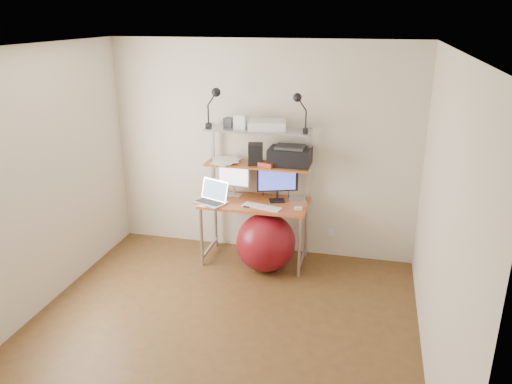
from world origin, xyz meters
TOP-DOWN VIEW (x-y plane):
  - room at (0.00, 0.00)m, footprint 3.60×3.60m
  - computer_desk at (0.00, 1.50)m, footprint 1.20×0.60m
  - wall_outlet at (0.85, 1.79)m, footprint 0.08×0.01m
  - monitor_silver at (-0.29, 1.59)m, footprint 0.39×0.15m
  - monitor_black at (0.24, 1.53)m, footprint 0.45×0.20m
  - laptop at (-0.46, 1.32)m, footprint 0.44×0.40m
  - keyboard at (0.12, 1.29)m, footprint 0.46×0.23m
  - mouse at (0.51, 1.33)m, footprint 0.10×0.07m
  - mac_mini at (0.47, 1.56)m, footprint 0.23×0.23m
  - phone at (-0.05, 1.31)m, footprint 0.09×0.14m
  - printer at (0.36, 1.61)m, footprint 0.47×0.33m
  - nas_cube at (-0.02, 1.54)m, footprint 0.19×0.19m
  - red_box at (0.12, 1.50)m, footprint 0.19×0.15m
  - scanner at (0.11, 1.57)m, footprint 0.45×0.33m
  - box_white at (-0.19, 1.53)m, footprint 0.13×0.11m
  - box_grey at (-0.34, 1.61)m, footprint 0.12×0.12m
  - clip_lamp_left at (-0.46, 1.48)m, footprint 0.18×0.10m
  - clip_lamp_right at (0.47, 1.49)m, footprint 0.17×0.09m
  - exercise_ball at (0.17, 1.26)m, footprint 0.67×0.67m
  - paper_stack at (-0.38, 1.57)m, footprint 0.38×0.42m

SIDE VIEW (x-z plane):
  - wall_outlet at x=0.85m, z-range 0.24..0.36m
  - exercise_ball at x=0.17m, z-range 0.00..0.67m
  - phone at x=-0.05m, z-range 0.74..0.75m
  - keyboard at x=0.12m, z-range 0.74..0.75m
  - mouse at x=0.51m, z-range 0.74..0.76m
  - mac_mini at x=0.47m, z-range 0.74..0.78m
  - laptop at x=-0.46m, z-range 0.64..0.95m
  - computer_desk at x=0.00m, z-range 0.17..1.74m
  - monitor_silver at x=-0.29m, z-range 0.75..1.18m
  - monitor_black at x=0.24m, z-range 0.74..1.21m
  - paper_stack at x=-0.38m, z-range 1.15..1.18m
  - red_box at x=0.12m, z-range 1.15..1.20m
  - room at x=0.00m, z-range -0.55..3.05m
  - printer at x=0.36m, z-range 1.14..1.37m
  - nas_cube at x=-0.02m, z-range 1.15..1.39m
  - box_grey at x=-0.34m, z-range 1.55..1.65m
  - scanner at x=0.11m, z-range 1.55..1.66m
  - box_white at x=-0.19m, z-range 1.55..1.70m
  - clip_lamp_right at x=0.47m, z-range 1.65..2.07m
  - clip_lamp_left at x=-0.46m, z-range 1.65..2.10m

